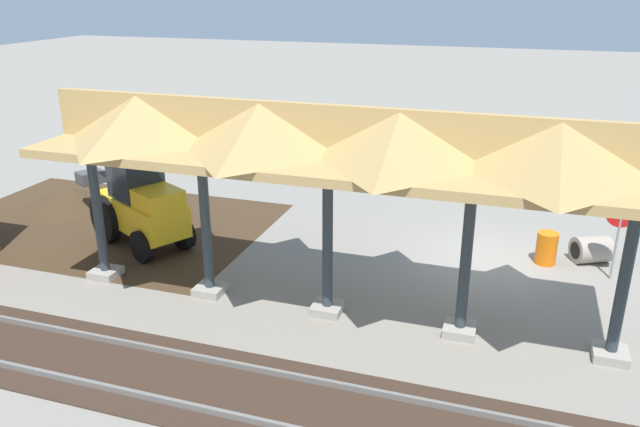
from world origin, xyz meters
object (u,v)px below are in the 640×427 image
Objects in this scene: concrete_pipe at (591,249)px; stop_sign at (620,222)px; traffic_barrel at (546,248)px; backhoe at (139,202)px.

stop_sign is at bearing 115.36° from concrete_pipe.
backhoe is at bearing 10.73° from traffic_barrel.
backhoe is (12.99, 1.70, -0.31)m from stop_sign.
stop_sign is at bearing 164.35° from traffic_barrel.
traffic_barrel is (1.63, -0.46, -1.13)m from stop_sign.
backhoe reaches higher than stop_sign.
concrete_pipe is 1.31× the size of traffic_barrel.
concrete_pipe is 1.28m from traffic_barrel.
concrete_pipe is (0.45, -0.94, -1.21)m from stop_sign.
stop_sign is 1.87× the size of concrete_pipe.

